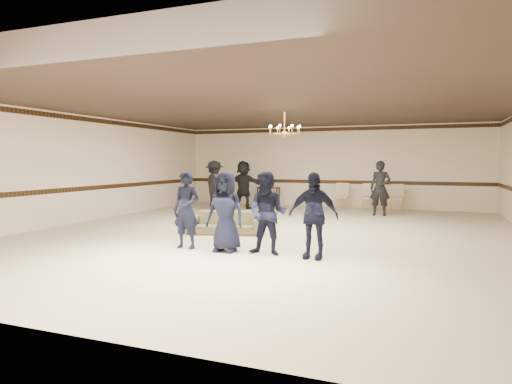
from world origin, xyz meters
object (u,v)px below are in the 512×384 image
at_px(adult_left, 214,185).
at_px(boy_c, 268,214).
at_px(chandelier, 285,122).
at_px(boy_b, 226,212).
at_px(adult_mid, 244,185).
at_px(console_table, 268,196).
at_px(banquet_chair_mid, 368,197).
at_px(settee, 226,223).
at_px(banquet_chair_right, 397,198).
at_px(adult_right, 380,188).
at_px(boy_d, 313,216).
at_px(banquet_chair_left, 341,196).
at_px(boy_a, 186,210).

bearing_deg(adult_left, boy_c, 171.50).
xyz_separation_m(chandelier, boy_b, (-0.15, -3.47, -2.07)).
height_order(boy_c, adult_mid, adult_mid).
bearing_deg(console_table, banquet_chair_mid, -6.00).
relative_size(settee, banquet_chair_right, 1.98).
height_order(boy_c, adult_right, adult_right).
height_order(boy_d, adult_mid, adult_mid).
height_order(boy_c, banquet_chair_left, boy_c).
relative_size(chandelier, banquet_chair_mid, 0.97).
height_order(chandelier, adult_left, chandelier).
relative_size(boy_c, settee, 0.85).
xyz_separation_m(boy_a, adult_left, (-2.76, 6.91, 0.11)).
height_order(banquet_chair_right, console_table, banquet_chair_right).
bearing_deg(boy_b, chandelier, 88.41).
bearing_deg(adult_mid, boy_b, 113.37).
bearing_deg(adult_mid, boy_c, 119.13).
bearing_deg(boy_a, banquet_chair_left, 79.74).
distance_m(chandelier, settee, 3.16).
height_order(banquet_chair_left, banquet_chair_right, same).
bearing_deg(boy_b, adult_right, 72.93).
xyz_separation_m(adult_left, banquet_chair_left, (4.44, 1.83, -0.44)).
bearing_deg(adult_left, settee, 167.29).
relative_size(boy_b, console_table, 1.76).
bearing_deg(adult_right, boy_d, -88.86).
bearing_deg(boy_d, adult_right, 87.32).
bearing_deg(boy_d, banquet_chair_left, 98.26).
relative_size(boy_d, adult_right, 0.88).
relative_size(adult_left, adult_mid, 1.00).
bearing_deg(boy_b, boy_c, 0.93).
distance_m(boy_b, banquet_chair_mid, 8.92).
bearing_deg(banquet_chair_mid, boy_c, -96.61).
bearing_deg(banquet_chair_left, console_table, 170.69).
distance_m(chandelier, boy_c, 4.11).
relative_size(boy_a, boy_d, 1.00).
bearing_deg(adult_right, boy_b, -102.57).
height_order(chandelier, boy_a, chandelier).
xyz_separation_m(boy_a, console_table, (-1.32, 8.93, -0.42)).
height_order(boy_a, adult_mid, adult_mid).
xyz_separation_m(chandelier, console_table, (-2.37, 5.46, -2.49)).
distance_m(boy_b, banquet_chair_right, 9.17).
height_order(adult_left, adult_right, same).
relative_size(boy_d, adult_mid, 0.88).
bearing_deg(banquet_chair_left, boy_c, -94.72).
xyz_separation_m(boy_a, boy_b, (0.90, 0.00, 0.00)).
bearing_deg(adult_mid, adult_left, 41.31).
bearing_deg(adult_mid, chandelier, 128.61).
xyz_separation_m(boy_b, settee, (-0.93, 2.02, -0.53)).
distance_m(boy_c, banquet_chair_mid, 8.78).
bearing_deg(adult_right, adult_left, -171.70).
xyz_separation_m(boy_c, adult_left, (-4.56, 6.91, 0.11)).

